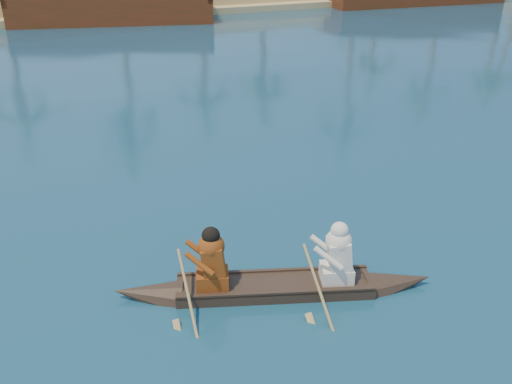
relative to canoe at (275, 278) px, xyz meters
name	(u,v)px	position (x,y,z in m)	size (l,w,h in m)	color
ground	(197,190)	(-0.09, 4.00, -0.27)	(160.00, 160.00, 0.00)	#0B2547
canoe	(275,278)	(0.00, 0.00, 0.00)	(4.98, 2.14, 1.38)	#32271B
barge_mid	(113,10)	(1.74, 26.00, 0.35)	(11.12, 5.79, 1.77)	maroon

